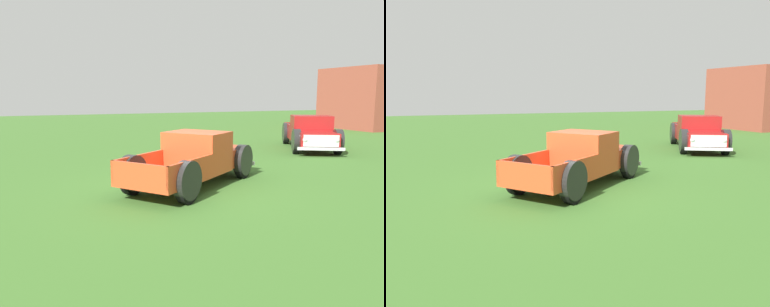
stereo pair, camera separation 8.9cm
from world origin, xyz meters
The scene contains 4 objects.
ground_plane centered at (0.00, 0.00, 0.00)m, with size 80.00×80.00×0.00m, color #3D6B28.
pickup_truck_foreground centered at (-0.37, 0.59, 0.70)m, with size 4.22×4.87×1.47m.
pickup_truck_behind_left centered at (-4.46, 7.99, 0.74)m, with size 5.29×4.04×1.55m.
brick_pavilion centered at (-11.97, 19.69, 2.21)m, with size 5.57×5.18×4.41m.
Camera 1 is at (9.39, -3.76, 2.50)m, focal length 36.06 mm.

